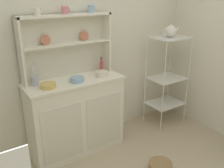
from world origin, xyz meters
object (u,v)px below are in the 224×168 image
at_px(bakers_rack, 167,73).
at_px(hutch_cabinet, 76,115).
at_px(porcelain_teapot, 171,31).
at_px(cup_cream_0, 37,11).
at_px(bowl_mixing_large, 48,86).
at_px(jam_bottle, 101,66).
at_px(hutch_shelf_unit, 66,41).
at_px(floor_basket, 160,168).
at_px(utensil_jar, 35,80).

bearing_deg(bakers_rack, hutch_cabinet, 176.07).
xyz_separation_m(bakers_rack, porcelain_teapot, (-0.00, 0.00, 0.58)).
bearing_deg(cup_cream_0, hutch_cabinet, -22.23).
bearing_deg(cup_cream_0, bowl_mixing_large, -98.68).
distance_m(hutch_cabinet, porcelain_teapot, 1.65).
distance_m(hutch_cabinet, jam_bottle, 0.67).
relative_size(bowl_mixing_large, porcelain_teapot, 0.67).
bearing_deg(porcelain_teapot, hutch_shelf_unit, 169.38).
xyz_separation_m(floor_basket, utensil_jar, (-0.96, 0.97, 0.91)).
bearing_deg(bowl_mixing_large, jam_bottle, 12.08).
bearing_deg(jam_bottle, hutch_shelf_unit, 169.36).
bearing_deg(utensil_jar, bakers_rack, -5.48).
bearing_deg(bakers_rack, bowl_mixing_large, 179.26).
bearing_deg(hutch_shelf_unit, bowl_mixing_large, -144.14).
bearing_deg(utensil_jar, cup_cream_0, 20.71).
height_order(hutch_shelf_unit, jam_bottle, hutch_shelf_unit).
height_order(bowl_mixing_large, jam_bottle, jam_bottle).
relative_size(bakers_rack, utensil_jar, 5.09).
distance_m(hutch_shelf_unit, jam_bottle, 0.55).
bearing_deg(utensil_jar, jam_bottle, 0.58).
xyz_separation_m(hutch_shelf_unit, jam_bottle, (0.42, -0.08, -0.34)).
bearing_deg(jam_bottle, floor_basket, -82.69).
height_order(hutch_shelf_unit, porcelain_teapot, hutch_shelf_unit).
height_order(jam_bottle, porcelain_teapot, porcelain_teapot).
relative_size(cup_cream_0, jam_bottle, 0.43).
xyz_separation_m(hutch_cabinet, floor_basket, (0.54, -0.90, -0.41)).
height_order(bakers_rack, utensil_jar, bakers_rack).
bearing_deg(floor_basket, utensil_jar, 134.57).
height_order(hutch_shelf_unit, utensil_jar, hutch_shelf_unit).
bearing_deg(porcelain_teapot, cup_cream_0, 172.64).
bearing_deg(hutch_cabinet, bowl_mixing_large, -167.45).
distance_m(cup_cream_0, utensil_jar, 0.70).
relative_size(cup_cream_0, bowl_mixing_large, 0.48).
distance_m(bowl_mixing_large, jam_bottle, 0.76).
bearing_deg(bakers_rack, floor_basket, -136.57).
xyz_separation_m(bakers_rack, floor_basket, (-0.85, -0.80, -0.71)).
height_order(cup_cream_0, porcelain_teapot, cup_cream_0).
distance_m(bakers_rack, utensil_jar, 1.83).
distance_m(floor_basket, bowl_mixing_large, 1.49).
relative_size(floor_basket, bowl_mixing_large, 1.55).
distance_m(cup_cream_0, porcelain_teapot, 1.73).
bearing_deg(floor_basket, bakers_rack, 43.43).
height_order(hutch_cabinet, utensil_jar, utensil_jar).
bearing_deg(floor_basket, hutch_cabinet, 121.20).
relative_size(floor_basket, utensil_jar, 1.01).
bearing_deg(cup_cream_0, porcelain_teapot, -7.36).
xyz_separation_m(bowl_mixing_large, porcelain_teapot, (1.72, -0.02, 0.41)).
relative_size(hutch_shelf_unit, utensil_jar, 4.19).
relative_size(hutch_cabinet, bakers_rack, 0.88).
height_order(hutch_shelf_unit, floor_basket, hutch_shelf_unit).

